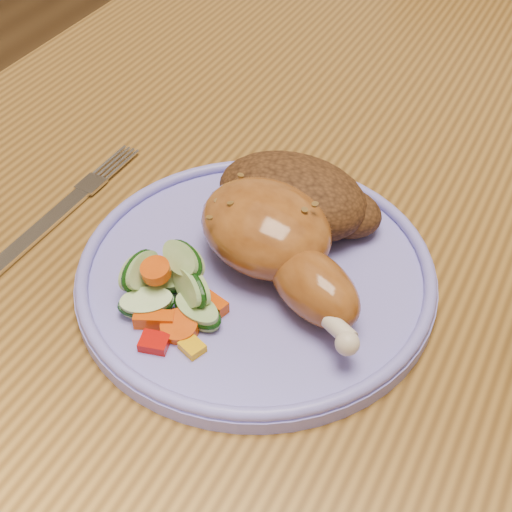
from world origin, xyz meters
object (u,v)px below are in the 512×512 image
(chair_far, at_px, (479,125))
(fork, at_px, (59,212))
(plate, at_px, (256,275))
(dining_table, at_px, (342,300))

(chair_far, distance_m, fork, 0.80)
(plate, bearing_deg, dining_table, 62.92)
(dining_table, xyz_separation_m, plate, (-0.04, -0.09, 0.09))
(dining_table, relative_size, chair_far, 1.54)
(dining_table, relative_size, plate, 5.02)
(dining_table, xyz_separation_m, chair_far, (0.00, 0.63, -0.17))
(dining_table, bearing_deg, chair_far, 90.00)
(dining_table, bearing_deg, fork, -157.57)
(plate, bearing_deg, fork, -177.41)
(dining_table, distance_m, plate, 0.13)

